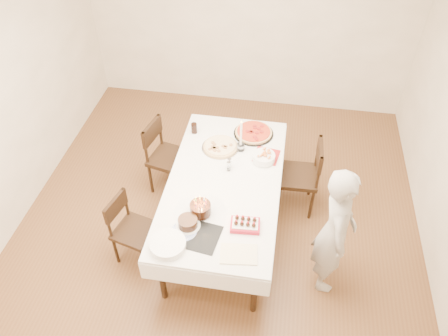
% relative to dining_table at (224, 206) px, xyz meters
% --- Properties ---
extents(floor, '(5.00, 5.00, 0.00)m').
position_rel_dining_table_xyz_m(floor, '(-0.07, 0.05, -0.38)').
color(floor, brown).
rests_on(floor, ground).
extents(wall_back, '(4.50, 0.04, 2.70)m').
position_rel_dining_table_xyz_m(wall_back, '(-0.07, 2.55, 0.98)').
color(wall_back, '#EEDEC8').
rests_on(wall_back, floor).
extents(dining_table, '(1.39, 2.26, 0.75)m').
position_rel_dining_table_xyz_m(dining_table, '(0.00, 0.00, 0.00)').
color(dining_table, silver).
rests_on(dining_table, floor).
extents(chair_right_savory, '(0.49, 0.49, 0.94)m').
position_rel_dining_table_xyz_m(chair_right_savory, '(0.75, 0.50, 0.09)').
color(chair_right_savory, black).
rests_on(chair_right_savory, floor).
extents(chair_left_savory, '(0.57, 0.57, 0.93)m').
position_rel_dining_table_xyz_m(chair_left_savory, '(-0.74, 0.56, 0.09)').
color(chair_left_savory, black).
rests_on(chair_left_savory, floor).
extents(chair_left_dessert, '(0.51, 0.51, 0.81)m').
position_rel_dining_table_xyz_m(chair_left_dessert, '(-0.83, -0.51, 0.03)').
color(chair_left_dessert, black).
rests_on(chair_left_dessert, floor).
extents(person, '(0.36, 0.54, 1.47)m').
position_rel_dining_table_xyz_m(person, '(1.10, -0.45, 0.36)').
color(person, '#BCB7B1').
rests_on(person, floor).
extents(pizza_white, '(0.51, 0.51, 0.04)m').
position_rel_dining_table_xyz_m(pizza_white, '(-0.12, 0.51, 0.40)').
color(pizza_white, beige).
rests_on(pizza_white, dining_table).
extents(pizza_pepperoni, '(0.56, 0.56, 0.04)m').
position_rel_dining_table_xyz_m(pizza_pepperoni, '(0.21, 0.81, 0.40)').
color(pizza_pepperoni, red).
rests_on(pizza_pepperoni, dining_table).
extents(red_placemat, '(0.30, 0.30, 0.01)m').
position_rel_dining_table_xyz_m(red_placemat, '(0.39, 0.46, 0.38)').
color(red_placemat, '#B21E1E').
rests_on(red_placemat, dining_table).
extents(pasta_bowl, '(0.30, 0.30, 0.08)m').
position_rel_dining_table_xyz_m(pasta_bowl, '(0.37, 0.38, 0.42)').
color(pasta_bowl, white).
rests_on(pasta_bowl, dining_table).
extents(taper_candle, '(0.10, 0.10, 0.40)m').
position_rel_dining_table_xyz_m(taper_candle, '(0.10, 0.51, 0.58)').
color(taper_candle, white).
rests_on(taper_candle, dining_table).
extents(shaker_pair, '(0.11, 0.11, 0.12)m').
position_rel_dining_table_xyz_m(shaker_pair, '(0.02, 0.17, 0.43)').
color(shaker_pair, white).
rests_on(shaker_pair, dining_table).
extents(cola_glass, '(0.08, 0.08, 0.12)m').
position_rel_dining_table_xyz_m(cola_glass, '(-0.47, 0.73, 0.44)').
color(cola_glass, black).
rests_on(cola_glass, dining_table).
extents(layer_cake, '(0.29, 0.29, 0.09)m').
position_rel_dining_table_xyz_m(layer_cake, '(-0.23, -0.62, 0.42)').
color(layer_cake, '#341B0D').
rests_on(layer_cake, dining_table).
extents(cake_board, '(0.38, 0.38, 0.01)m').
position_rel_dining_table_xyz_m(cake_board, '(-0.10, -0.72, 0.38)').
color(cake_board, black).
rests_on(cake_board, dining_table).
extents(birthday_cake, '(0.25, 0.25, 0.18)m').
position_rel_dining_table_xyz_m(birthday_cake, '(-0.15, -0.46, 0.48)').
color(birthday_cake, black).
rests_on(birthday_cake, dining_table).
extents(strawberry_box, '(0.28, 0.20, 0.07)m').
position_rel_dining_table_xyz_m(strawberry_box, '(0.29, -0.55, 0.41)').
color(strawberry_box, '#A51225').
rests_on(strawberry_box, dining_table).
extents(box_lid, '(0.34, 0.25, 0.03)m').
position_rel_dining_table_xyz_m(box_lid, '(0.27, -0.86, 0.38)').
color(box_lid, beige).
rests_on(box_lid, dining_table).
extents(plate_stack, '(0.42, 0.42, 0.07)m').
position_rel_dining_table_xyz_m(plate_stack, '(-0.35, -0.88, 0.41)').
color(plate_stack, white).
rests_on(plate_stack, dining_table).
extents(china_plate, '(0.24, 0.24, 0.01)m').
position_rel_dining_table_xyz_m(china_plate, '(-0.25, -0.69, 0.38)').
color(china_plate, white).
rests_on(china_plate, dining_table).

